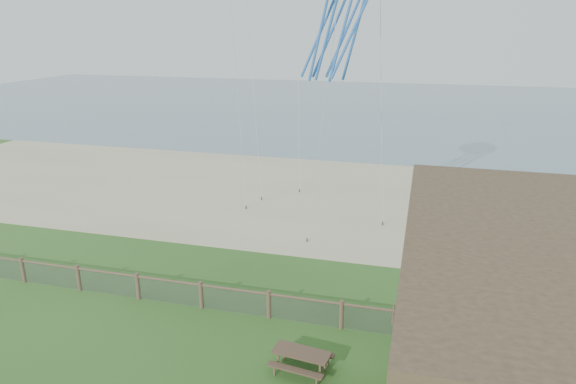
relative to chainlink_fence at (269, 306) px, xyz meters
The scene contains 4 objects.
sand_beach 16.01m from the chainlink_fence, 90.00° to the left, with size 72.00×20.00×0.02m, color tan.
ocean 60.00m from the chainlink_fence, 90.00° to the left, with size 160.00×68.00×0.02m, color slate.
chainlink_fence is the anchor object (origin of this frame).
picnic_table 3.60m from the chainlink_fence, 54.59° to the right, with size 1.99×1.50×0.84m, color brown, non-canonical shape.
Camera 1 is at (5.54, -11.69, 11.49)m, focal length 32.00 mm.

